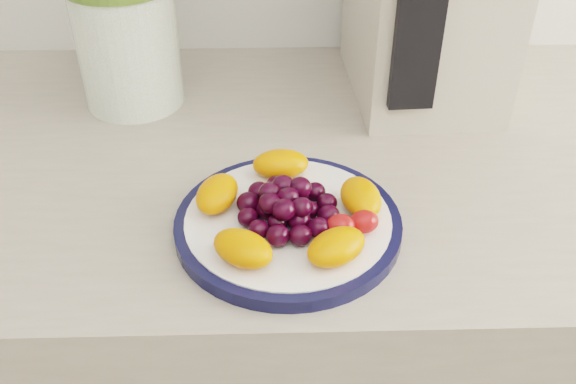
{
  "coord_description": "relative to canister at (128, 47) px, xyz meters",
  "views": [
    {
      "loc": [
        -0.08,
        0.52,
        1.33
      ],
      "look_at": [
        -0.06,
        1.04,
        0.95
      ],
      "focal_mm": 40.0,
      "sensor_mm": 36.0,
      "label": 1
    }
  ],
  "objects": [
    {
      "name": "counter",
      "position": [
        0.27,
        -0.13,
        -0.53
      ],
      "size": [
        3.5,
        0.6,
        0.9
      ],
      "primitive_type": "cube",
      "color": "#A69A8A",
      "rests_on": "floor"
    },
    {
      "name": "plate_rim",
      "position": [
        0.2,
        -0.29,
        -0.07
      ],
      "size": [
        0.24,
        0.24,
        0.01
      ],
      "primitive_type": "cylinder",
      "color": "black",
      "rests_on": "counter"
    },
    {
      "name": "plate_face",
      "position": [
        0.2,
        -0.29,
        -0.07
      ],
      "size": [
        0.21,
        0.21,
        0.02
      ],
      "primitive_type": "cylinder",
      "color": "white",
      "rests_on": "counter"
    },
    {
      "name": "canister",
      "position": [
        0.0,
        0.0,
        0.0
      ],
      "size": [
        0.15,
        0.15,
        0.16
      ],
      "primitive_type": "cylinder",
      "rotation": [
        0.0,
        0.0,
        -0.13
      ],
      "color": "#406B24",
      "rests_on": "counter"
    },
    {
      "name": "fruit_plate",
      "position": [
        0.21,
        -0.29,
        -0.05
      ],
      "size": [
        0.2,
        0.2,
        0.04
      ],
      "color": "#FF6805",
      "rests_on": "plate_face"
    },
    {
      "name": "appliance_panel",
      "position": [
        0.36,
        -0.11,
        0.08
      ],
      "size": [
        0.06,
        0.02,
        0.24
      ],
      "primitive_type": "cube",
      "rotation": [
        0.0,
        0.0,
        0.05
      ],
      "color": "black",
      "rests_on": "appliance_body"
    }
  ]
}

